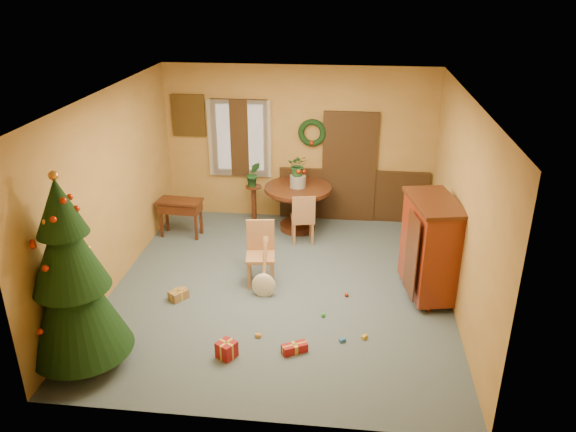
# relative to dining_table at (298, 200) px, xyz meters

# --- Properties ---
(room_envelope) EXTENTS (5.50, 5.50, 5.50)m
(room_envelope) POSITION_rel_dining_table_xyz_m (0.16, 0.55, 0.53)
(room_envelope) COLOR #384652
(room_envelope) RESTS_ON ground
(dining_table) EXTENTS (1.21, 1.21, 0.84)m
(dining_table) POSITION_rel_dining_table_xyz_m (0.00, 0.00, 0.00)
(dining_table) COLOR black
(dining_table) RESTS_ON floor
(urn) EXTENTS (0.29, 0.29, 0.21)m
(urn) POSITION_rel_dining_table_xyz_m (0.00, 0.00, 0.36)
(urn) COLOR slate
(urn) RESTS_ON dining_table
(centerpiece_plant) EXTENTS (0.35, 0.30, 0.39)m
(centerpiece_plant) POSITION_rel_dining_table_xyz_m (0.00, 0.00, 0.66)
(centerpiece_plant) COLOR #1E4C23
(centerpiece_plant) RESTS_ON urn
(chair_near) EXTENTS (0.48, 0.48, 0.98)m
(chair_near) POSITION_rel_dining_table_xyz_m (-0.38, -1.97, -0.06)
(chair_near) COLOR #9C683E
(chair_near) RESTS_ON floor
(chair_far) EXTENTS (0.46, 0.46, 0.91)m
(chair_far) POSITION_rel_dining_table_xyz_m (0.15, -0.56, -0.10)
(chair_far) COLOR #9C683E
(chair_far) RESTS_ON floor
(guitar) EXTENTS (0.36, 0.54, 0.82)m
(guitar) POSITION_rel_dining_table_xyz_m (-0.27, -2.39, -0.17)
(guitar) COLOR beige
(guitar) RESTS_ON floor
(plant_stand) EXTENTS (0.29, 0.29, 0.76)m
(plant_stand) POSITION_rel_dining_table_xyz_m (-0.84, 0.15, -0.11)
(plant_stand) COLOR black
(plant_stand) RESTS_ON floor
(stand_plant) EXTENTS (0.31, 0.28, 0.47)m
(stand_plant) POSITION_rel_dining_table_xyz_m (-0.84, 0.15, 0.41)
(stand_plant) COLOR #19471E
(stand_plant) RESTS_ON plant_stand
(christmas_tree) EXTENTS (1.20, 1.20, 2.48)m
(christmas_tree) POSITION_rel_dining_table_xyz_m (-2.20, -4.17, 0.59)
(christmas_tree) COLOR #382111
(christmas_tree) RESTS_ON floor
(writing_desk) EXTENTS (0.80, 0.44, 0.68)m
(writing_desk) POSITION_rel_dining_table_xyz_m (-2.06, -0.50, -0.07)
(writing_desk) COLOR black
(writing_desk) RESTS_ON floor
(sideboard) EXTENTS (0.83, 1.27, 1.50)m
(sideboard) POSITION_rel_dining_table_xyz_m (2.10, -2.07, 0.22)
(sideboard) COLOR #61240B
(sideboard) RESTS_ON floor
(gift_a) EXTENTS (0.40, 0.37, 0.18)m
(gift_a) POSITION_rel_dining_table_xyz_m (-1.97, -4.12, -0.50)
(gift_a) COLOR brown
(gift_a) RESTS_ON floor
(gift_b) EXTENTS (0.29, 0.29, 0.21)m
(gift_b) POSITION_rel_dining_table_xyz_m (-0.51, -3.86, -0.48)
(gift_b) COLOR maroon
(gift_b) RESTS_ON floor
(gift_c) EXTENTS (0.30, 0.31, 0.14)m
(gift_c) POSITION_rel_dining_table_xyz_m (-1.49, -2.62, -0.52)
(gift_c) COLOR brown
(gift_c) RESTS_ON floor
(gift_d) EXTENTS (0.34, 0.27, 0.12)m
(gift_d) POSITION_rel_dining_table_xyz_m (0.32, -3.67, -0.53)
(gift_d) COLOR maroon
(gift_d) RESTS_ON floor
(toy_a) EXTENTS (0.09, 0.09, 0.05)m
(toy_a) POSITION_rel_dining_table_xyz_m (0.91, -3.40, -0.56)
(toy_a) COLOR #245E9F
(toy_a) RESTS_ON floor
(toy_b) EXTENTS (0.06, 0.06, 0.06)m
(toy_b) POSITION_rel_dining_table_xyz_m (0.64, -2.85, -0.55)
(toy_b) COLOR #268E2C
(toy_b) RESTS_ON floor
(toy_c) EXTENTS (0.09, 0.09, 0.05)m
(toy_c) POSITION_rel_dining_table_xyz_m (1.20, -3.30, -0.56)
(toy_c) COLOR #B79122
(toy_c) RESTS_ON floor
(toy_d) EXTENTS (0.06, 0.06, 0.06)m
(toy_d) POSITION_rel_dining_table_xyz_m (0.95, -2.28, -0.55)
(toy_d) COLOR #AA250B
(toy_d) RESTS_ON floor
(toy_e) EXTENTS (0.08, 0.06, 0.05)m
(toy_e) POSITION_rel_dining_table_xyz_m (-0.18, -3.42, -0.56)
(toy_e) COLOR orange
(toy_e) RESTS_ON floor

